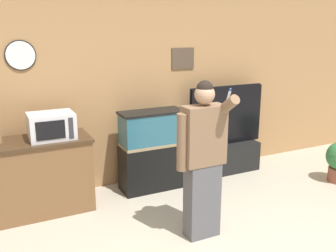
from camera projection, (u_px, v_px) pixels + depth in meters
name	position (u px, v px, depth m)	size (l,w,h in m)	color
wall_back_paneled	(135.00, 90.00, 5.13)	(10.00, 0.08, 2.60)	#A87A4C
counter_island	(27.00, 178.00, 4.33)	(1.47, 0.60, 0.89)	brown
microwave	(51.00, 126.00, 4.29)	(0.51, 0.40, 0.30)	silver
aquarium_on_stand	(152.00, 150.00, 5.02)	(0.86, 0.38, 1.08)	black
tv_on_stand	(225.00, 147.00, 5.67)	(1.24, 0.40, 1.32)	black
person_standing	(202.00, 159.00, 3.76)	(0.52, 0.39, 1.65)	#515156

